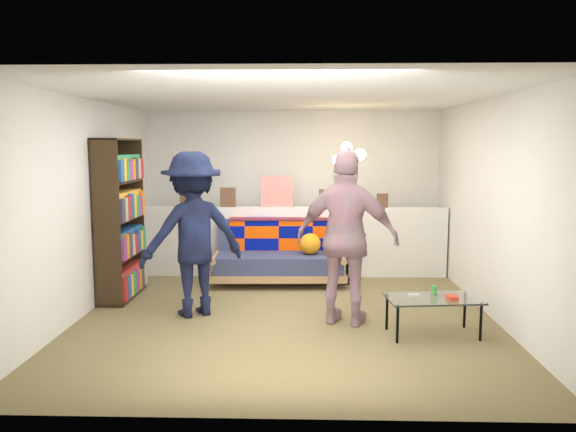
# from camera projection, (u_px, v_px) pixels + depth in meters

# --- Properties ---
(ground) EXTENTS (5.00, 5.00, 0.00)m
(ground) POSITION_uv_depth(u_px,v_px,m) (287.00, 312.00, 6.36)
(ground) COLOR brown
(ground) RESTS_ON ground
(room_shell) EXTENTS (4.60, 5.05, 2.45)m
(room_shell) POSITION_uv_depth(u_px,v_px,m) (288.00, 163.00, 6.62)
(room_shell) COLOR silver
(room_shell) RESTS_ON ground
(half_wall_ledge) EXTENTS (4.45, 0.15, 1.00)m
(half_wall_ledge) POSITION_uv_depth(u_px,v_px,m) (291.00, 242.00, 8.08)
(half_wall_ledge) COLOR silver
(half_wall_ledge) RESTS_ON ground
(ledge_decor) EXTENTS (2.97, 0.02, 0.45)m
(ledge_decor) POSITION_uv_depth(u_px,v_px,m) (275.00, 195.00, 7.98)
(ledge_decor) COLOR brown
(ledge_decor) RESTS_ON half_wall_ledge
(futon_sofa) EXTENTS (1.83, 0.93, 0.77)m
(futon_sofa) POSITION_uv_depth(u_px,v_px,m) (280.00, 257.00, 7.69)
(futon_sofa) COLOR #A67C51
(futon_sofa) RESTS_ON ground
(bookshelf) EXTENTS (0.33, 0.98, 1.96)m
(bookshelf) POSITION_uv_depth(u_px,v_px,m) (120.00, 224.00, 6.90)
(bookshelf) COLOR black
(bookshelf) RESTS_ON ground
(coffee_table) EXTENTS (0.96, 0.60, 0.47)m
(coffee_table) POSITION_uv_depth(u_px,v_px,m) (434.00, 300.00, 5.56)
(coffee_table) COLOR black
(coffee_table) RESTS_ON ground
(floor_lamp) EXTENTS (0.45, 0.37, 1.92)m
(floor_lamp) POSITION_uv_depth(u_px,v_px,m) (348.00, 184.00, 7.58)
(floor_lamp) COLOR black
(floor_lamp) RESTS_ON ground
(person_left) EXTENTS (1.35, 1.16, 1.82)m
(person_left) POSITION_uv_depth(u_px,v_px,m) (193.00, 234.00, 6.18)
(person_left) COLOR black
(person_left) RESTS_ON ground
(person_right) EXTENTS (1.16, 0.75, 1.84)m
(person_right) POSITION_uv_depth(u_px,v_px,m) (347.00, 238.00, 5.84)
(person_right) COLOR pink
(person_right) RESTS_ON ground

